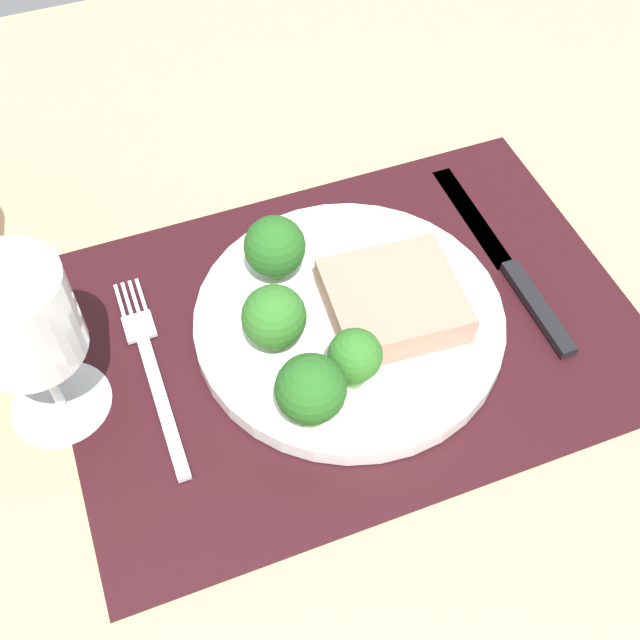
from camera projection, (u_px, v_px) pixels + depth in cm
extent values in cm
cube|color=tan|center=(348.00, 339.00, 65.96)|extent=(140.00, 110.00, 3.00)
cube|color=black|center=(349.00, 328.00, 64.64)|extent=(45.93, 32.47, 0.30)
cylinder|color=white|center=(349.00, 321.00, 63.88)|extent=(24.81, 24.81, 1.60)
cube|color=tan|center=(393.00, 300.00, 62.34)|extent=(10.81, 10.17, 2.79)
cylinder|color=#6B994C|center=(276.00, 269.00, 65.25)|extent=(1.37, 1.37, 1.27)
sphere|color=#235B1E|center=(275.00, 246.00, 63.04)|extent=(4.97, 4.97, 4.97)
cylinder|color=#6B994C|center=(276.00, 338.00, 61.03)|extent=(1.62, 1.62, 1.36)
sphere|color=#2D6B23|center=(274.00, 317.00, 58.82)|extent=(4.89, 4.89, 4.89)
cylinder|color=#5B8942|center=(354.00, 374.00, 58.91)|extent=(1.57, 1.57, 1.63)
sphere|color=#2D6B23|center=(355.00, 355.00, 56.89)|extent=(4.01, 4.01, 4.01)
cylinder|color=#6B994C|center=(311.00, 411.00, 57.00)|extent=(1.89, 1.89, 1.72)
sphere|color=#235B1E|center=(311.00, 389.00, 54.59)|extent=(5.04, 5.04, 5.04)
cube|color=silver|center=(163.00, 405.00, 59.84)|extent=(1.00, 13.00, 0.50)
cube|color=silver|center=(139.00, 327.00, 64.20)|extent=(2.40, 2.60, 0.40)
cube|color=silver|center=(120.00, 302.00, 65.73)|extent=(0.30, 3.60, 0.35)
cube|color=silver|center=(127.00, 300.00, 65.86)|extent=(0.30, 3.60, 0.35)
cube|color=silver|center=(134.00, 298.00, 65.99)|extent=(0.30, 3.60, 0.35)
cube|color=silver|center=(141.00, 296.00, 66.11)|extent=(0.30, 3.60, 0.35)
cube|color=black|center=(538.00, 307.00, 65.22)|extent=(1.40, 10.00, 0.80)
cube|color=silver|center=(473.00, 214.00, 71.83)|extent=(1.80, 13.00, 0.30)
cylinder|color=silver|center=(62.00, 403.00, 60.36)|extent=(7.58, 7.58, 0.40)
cylinder|color=silver|center=(48.00, 376.00, 57.29)|extent=(0.80, 0.80, 7.25)
cylinder|color=silver|center=(17.00, 316.00, 51.52)|extent=(7.61, 7.61, 7.13)
cylinder|color=#560C19|center=(25.00, 331.00, 52.86)|extent=(6.70, 6.70, 3.80)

